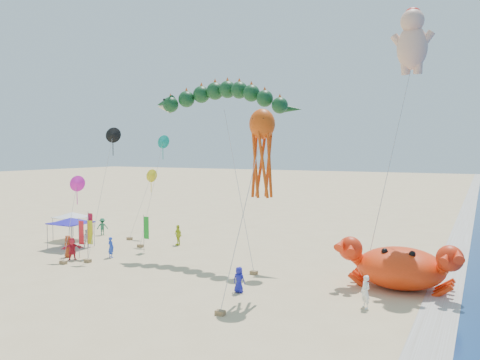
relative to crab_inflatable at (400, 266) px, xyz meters
The scene contains 11 objects.
ground 9.71m from the crab_inflatable, 168.92° to the right, with size 320.00×320.00×0.00m, color #D1B784.
foam_strip 3.47m from the crab_inflatable, 35.63° to the right, with size 320.00×320.00×0.00m, color silver.
crab_inflatable is the anchor object (origin of this frame).
dragon_kite 18.39m from the crab_inflatable, 169.33° to the left, with size 12.36×5.60×13.90m.
cherub_kite 15.31m from the crab_inflatable, 92.03° to the left, with size 3.65×3.55×18.36m.
octopus_kite 11.54m from the crab_inflatable, 146.54° to the right, with size 1.59×5.41×11.16m.
canopy_blue 28.00m from the crab_inflatable, behind, with size 3.32×3.32×2.71m.
canopy_white 30.80m from the crab_inflatable, behind, with size 3.00×3.00×2.71m.
feather_flags 23.81m from the crab_inflatable, behind, with size 6.38×4.31×3.20m.
beachgoers 21.84m from the crab_inflatable, behind, with size 30.01×11.54×1.87m.
small_kites 24.37m from the crab_inflatable, behind, with size 3.97×13.64×10.61m.
Camera 1 is at (13.93, -28.40, 8.71)m, focal length 35.00 mm.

